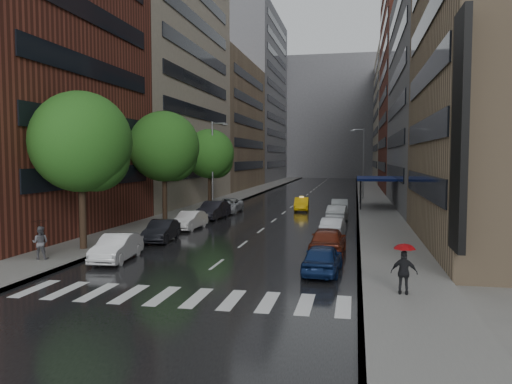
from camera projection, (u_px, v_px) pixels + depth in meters
ground at (191, 284)px, 21.41m from camera, size 220.00×220.00×0.00m
road at (306, 196)px, 70.32m from camera, size 14.00×140.00×0.01m
sidewalk_left at (244, 194)px, 72.08m from camera, size 4.00×140.00×0.15m
sidewalk_right at (371, 196)px, 68.55m from camera, size 4.00×140.00×0.15m
crosswalk at (180, 297)px, 19.42m from camera, size 13.15×2.80×0.01m
buildings_left at (219, 92)px, 80.74m from camera, size 8.00×108.00×38.00m
buildings_right at (414, 92)px, 72.89m from camera, size 8.05×109.10×36.00m
building_far at (331, 118)px, 135.72m from camera, size 40.00×14.00×32.00m
tree_near at (81, 142)px, 28.54m from camera, size 5.78×5.78×9.22m
tree_mid at (164, 147)px, 40.90m from camera, size 5.79×5.79×9.22m
tree_far at (209, 154)px, 53.60m from camera, size 5.32×5.32×8.48m
taxi at (302, 204)px, 51.01m from camera, size 1.66×4.10×1.32m
parked_cars_left at (199, 216)px, 39.82m from camera, size 2.43×27.91×1.58m
parked_cars_right at (333, 226)px, 34.37m from camera, size 2.03×29.73×1.61m
ped_black_umbrella at (40, 236)px, 25.85m from camera, size 0.96×0.98×2.09m
ped_red_umbrella at (404, 264)px, 19.20m from camera, size 1.04×0.82×2.01m
street_lamp_left at (213, 163)px, 51.93m from camera, size 1.74×0.22×9.00m
street_lamp_right at (363, 162)px, 63.57m from camera, size 1.74×0.22×9.00m
awning at (376, 179)px, 53.67m from camera, size 4.00×8.00×3.12m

